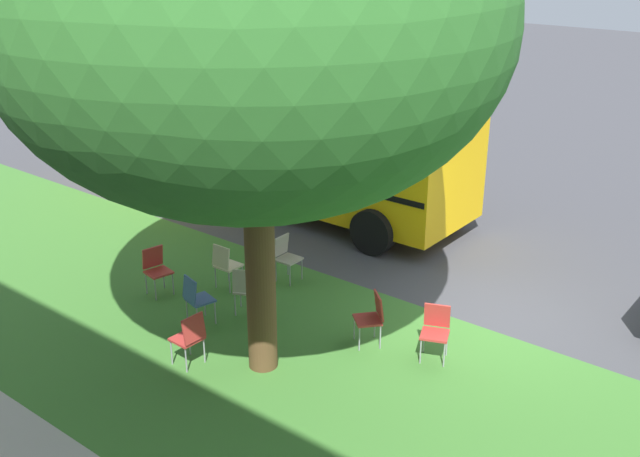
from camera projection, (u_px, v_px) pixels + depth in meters
name	position (u px, v px, depth m)	size (l,w,h in m)	color
ground	(483.00, 321.00, 12.71)	(80.00, 80.00, 0.00)	#424247
grass_verge	(377.00, 410.00, 10.38)	(48.00, 6.00, 0.01)	#3D752D
street_tree	(252.00, 22.00, 9.51)	(6.74, 6.74, 7.60)	brown
chair_0	(196.00, 297.00, 12.42)	(0.51, 0.51, 0.88)	#335184
chair_1	(246.00, 287.00, 12.75)	(0.56, 0.57, 0.88)	#ADA393
chair_2	(436.00, 328.00, 11.46)	(0.54, 0.55, 0.88)	#B7332D
chair_3	(190.00, 336.00, 11.25)	(0.44, 0.43, 0.88)	#B7332D
chair_4	(225.00, 263.00, 13.66)	(0.42, 0.43, 0.88)	beige
chair_5	(372.00, 315.00, 11.84)	(0.59, 0.59, 0.88)	#B7332D
chair_6	(286.00, 255.00, 14.01)	(0.43, 0.43, 0.88)	#ADA393
chair_7	(156.00, 267.00, 13.50)	(0.50, 0.49, 0.88)	#B7332D
school_bus	(266.00, 128.00, 17.88)	(10.40, 2.80, 2.88)	yellow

